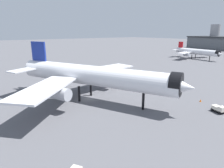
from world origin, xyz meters
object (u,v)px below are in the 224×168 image
at_px(service_truck_front, 168,79).
at_px(baggage_tug_wing, 219,109).
at_px(airliner_far_taxiway, 196,52).
at_px(airliner_near_gate, 91,76).
at_px(traffic_cone_near_nose, 200,101).

height_order(service_truck_front, baggage_tug_wing, service_truck_front).
bearing_deg(airliner_far_taxiway, airliner_near_gate, -68.42).
xyz_separation_m(baggage_tug_wing, traffic_cone_near_nose, (-6.83, 3.87, -0.60)).
distance_m(airliner_far_taxiway, baggage_tug_wing, 105.18).
xyz_separation_m(airliner_near_gate, airliner_far_taxiway, (-28.76, 108.60, -2.08)).
distance_m(airliner_far_taxiway, traffic_cone_near_nose, 98.33).
bearing_deg(airliner_far_taxiway, service_truck_front, -60.83).
bearing_deg(service_truck_front, airliner_near_gate, 71.71).
distance_m(service_truck_front, traffic_cone_near_nose, 22.25).
distance_m(airliner_near_gate, traffic_cone_near_nose, 32.89).
height_order(airliner_far_taxiway, service_truck_front, airliner_far_taxiway).
height_order(airliner_near_gate, traffic_cone_near_nose, airliner_near_gate).
bearing_deg(baggage_tug_wing, traffic_cone_near_nose, 166.66).
bearing_deg(airliner_near_gate, baggage_tug_wing, 11.84).
height_order(airliner_near_gate, airliner_far_taxiway, airliner_near_gate).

